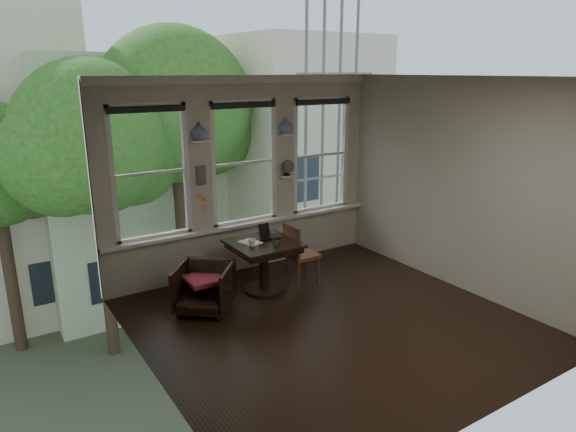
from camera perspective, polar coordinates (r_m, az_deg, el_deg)
ground at (r=6.64m, az=4.63°, el=-11.65°), size 4.50×4.50×0.00m
ceiling at (r=5.89m, az=5.30°, el=15.18°), size 4.50×4.50×0.00m
wall_back at (r=7.95m, az=-5.03°, el=4.48°), size 4.50×0.00×4.50m
wall_front at (r=4.62m, az=22.29°, el=-5.21°), size 4.50×0.00×4.50m
wall_left at (r=5.09m, az=-15.58°, el=-2.64°), size 0.00×4.50×4.50m
wall_right at (r=7.65m, az=18.44°, el=3.26°), size 0.00×4.50×4.50m
window_left at (r=7.36m, az=-15.12°, el=4.65°), size 1.10×0.12×1.90m
window_center at (r=7.91m, az=-5.06°, el=5.90°), size 1.10×0.12×1.90m
window_right at (r=8.67m, az=3.49°, el=6.81°), size 1.10×0.12×1.90m
shelf_left at (r=7.45m, az=-9.75°, el=8.23°), size 0.26×0.16×0.03m
shelf_right at (r=8.12m, az=-0.22°, el=9.08°), size 0.26×0.16×0.03m
intercom at (r=7.56m, az=-9.67°, el=4.49°), size 0.14×0.06×0.28m
sticky_notes at (r=7.64m, az=-9.56°, el=1.93°), size 0.16×0.01×0.24m
desk_fan at (r=8.20m, az=-0.14°, el=5.11°), size 0.20×0.20×0.24m
vase_left at (r=7.43m, az=-9.80°, el=9.29°), size 0.24×0.24×0.25m
vase_right at (r=8.11m, az=-0.22°, el=10.06°), size 0.24×0.24×0.25m
table at (r=7.32m, az=-2.72°, el=-5.68°), size 0.90×0.90×0.75m
armchair_left at (r=6.85m, az=-9.31°, el=-7.92°), size 0.99×0.99×0.65m
cushion_red at (r=6.80m, az=-9.35°, el=-6.95°), size 0.45×0.45×0.06m
side_chair_right at (r=7.56m, az=1.61°, el=-4.26°), size 0.43×0.43×0.92m
laptop at (r=7.28m, az=-1.72°, el=-2.54°), size 0.33×0.22×0.03m
mug at (r=7.02m, az=-4.01°, el=-2.99°), size 0.11×0.11×0.10m
drinking_glass at (r=7.02m, az=-1.29°, el=-2.95°), size 0.14×0.14×0.09m
tablet at (r=7.32m, az=-2.65°, el=-1.67°), size 0.16×0.08×0.22m
papers at (r=7.19m, az=-4.21°, el=-2.92°), size 0.29×0.35×0.00m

